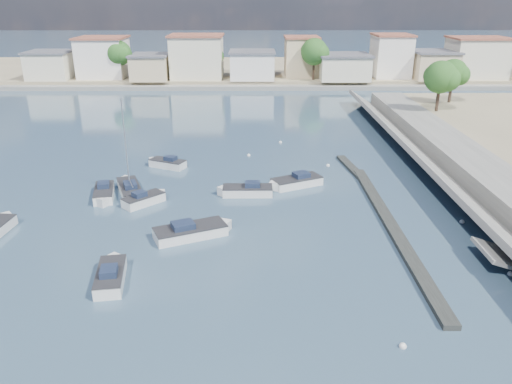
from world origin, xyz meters
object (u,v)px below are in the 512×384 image
motorboat_b (146,200)px  motorboat_c (245,191)px  motorboat_a (111,275)px  motorboat_g (104,194)px  motorboat_f (166,164)px  motorboat_d (294,183)px  motorboat_h (194,231)px  sailboat (130,188)px

motorboat_b → motorboat_c: size_ratio=0.72×
motorboat_b → motorboat_c: 8.89m
motorboat_b → motorboat_a: bearing=-88.6°
motorboat_a → motorboat_g: same height
motorboat_f → motorboat_b: bearing=-91.0°
motorboat_b → motorboat_d: bearing=17.3°
motorboat_g → motorboat_h: (8.95, -7.61, -0.00)m
motorboat_b → motorboat_g: size_ratio=0.75×
motorboat_d → sailboat: bearing=-174.1°
motorboat_f → motorboat_g: (-4.19, -8.67, 0.00)m
motorboat_b → motorboat_f: same height
motorboat_d → motorboat_g: same height
motorboat_f → motorboat_h: same height
motorboat_b → motorboat_g: bearing=162.1°
motorboat_a → motorboat_c: size_ratio=0.96×
motorboat_c → motorboat_f: 11.67m
motorboat_g → motorboat_c: bearing=3.0°
motorboat_d → motorboat_f: size_ratio=1.25×
motorboat_a → sailboat: sailboat is taller
motorboat_d → motorboat_g: (-17.36, -2.87, 0.00)m
motorboat_h → motorboat_d: bearing=51.3°
motorboat_b → sailboat: bearing=127.8°
motorboat_a → motorboat_f: same height
motorboat_f → sailboat: bearing=-106.4°
motorboat_f → motorboat_a: bearing=-89.7°
motorboat_a → sailboat: size_ratio=0.54×
motorboat_a → motorboat_g: (-4.32, 13.92, 0.00)m
motorboat_h → sailboat: 11.28m
motorboat_b → motorboat_h: (4.94, -6.32, 0.00)m
motorboat_c → motorboat_a: bearing=-119.8°
motorboat_h → motorboat_c: bearing=65.7°
motorboat_b → sailboat: sailboat is taller
motorboat_a → motorboat_c: same height
motorboat_c → motorboat_g: 12.70m
motorboat_a → motorboat_c: (8.36, 14.59, 0.00)m
motorboat_f → motorboat_g: same height
motorboat_b → motorboat_d: same height
motorboat_f → sailboat: sailboat is taller
motorboat_f → motorboat_h: (4.76, -16.28, 0.00)m
sailboat → motorboat_c: bearing=-3.3°
motorboat_b → sailboat: 3.26m
motorboat_c → motorboat_b: bearing=-167.2°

